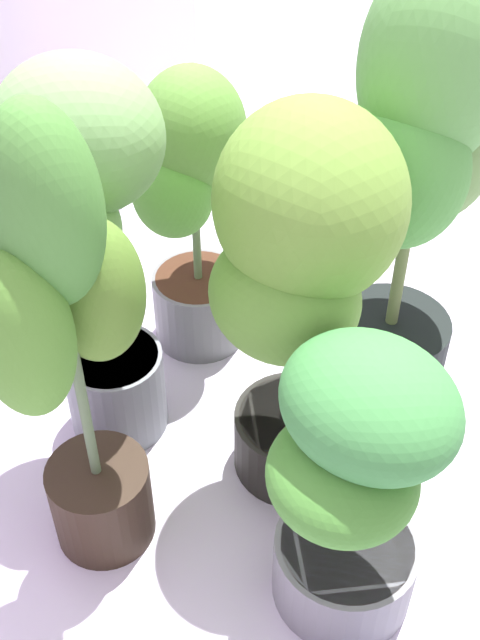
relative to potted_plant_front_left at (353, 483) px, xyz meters
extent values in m
plane|color=silver|center=(0.32, 0.06, -0.35)|extent=(8.00, 8.00, 0.00)
cylinder|color=slate|center=(0.01, -0.01, -0.27)|extent=(0.27, 0.27, 0.15)
cylinder|color=#472C1B|center=(0.01, -0.01, -0.20)|extent=(0.25, 0.25, 0.02)
cylinder|color=#5B7544|center=(0.01, -0.01, 0.02)|extent=(0.02, 0.02, 0.43)
ellipsoid|color=#3E8641|center=(0.01, -0.01, 0.18)|extent=(0.37, 0.38, 0.19)
ellipsoid|color=#458631|center=(-0.04, 0.02, 0.07)|extent=(0.33, 0.33, 0.15)
cylinder|color=slate|center=(0.64, 0.48, -0.25)|extent=(0.23, 0.23, 0.19)
cylinder|color=#482B1B|center=(0.64, 0.48, -0.17)|extent=(0.22, 0.22, 0.02)
cylinder|color=#60804A|center=(0.64, 0.48, 0.07)|extent=(0.02, 0.02, 0.46)
ellipsoid|color=#598F37|center=(0.64, 0.48, 0.24)|extent=(0.30, 0.30, 0.28)
ellipsoid|color=#529734|center=(0.56, 0.51, 0.12)|extent=(0.20, 0.21, 0.21)
ellipsoid|color=#55972D|center=(0.72, 0.46, 0.11)|extent=(0.19, 0.19, 0.19)
cylinder|color=black|center=(0.58, 0.00, -0.25)|extent=(0.28, 0.28, 0.21)
cylinder|color=#3D3123|center=(0.58, 0.00, -0.15)|extent=(0.26, 0.26, 0.02)
cylinder|color=olive|center=(0.58, 0.00, 0.21)|extent=(0.03, 0.03, 0.70)
ellipsoid|color=#589548|center=(0.58, 0.00, 0.47)|extent=(0.33, 0.31, 0.42)
ellipsoid|color=#4B933D|center=(0.51, 0.02, 0.29)|extent=(0.31, 0.31, 0.30)
ellipsoid|color=#628F48|center=(0.66, -0.02, 0.26)|extent=(0.35, 0.35, 0.32)
cylinder|color=black|center=(0.29, 0.16, -0.28)|extent=(0.26, 0.26, 0.15)
cylinder|color=#482A19|center=(0.29, 0.16, -0.21)|extent=(0.24, 0.24, 0.02)
cylinder|color=#5D7144|center=(0.29, 0.16, 0.10)|extent=(0.03, 0.03, 0.61)
ellipsoid|color=olive|center=(0.29, 0.16, 0.34)|extent=(0.47, 0.47, 0.35)
ellipsoid|color=#5D8F34|center=(0.23, 0.18, 0.18)|extent=(0.29, 0.32, 0.25)
cylinder|color=#302218|center=(0.02, 0.49, -0.25)|extent=(0.20, 0.20, 0.19)
cylinder|color=#472E25|center=(0.02, 0.49, -0.17)|extent=(0.19, 0.19, 0.02)
cylinder|color=#59714B|center=(0.02, 0.49, 0.18)|extent=(0.02, 0.02, 0.68)
ellipsoid|color=#478235|center=(0.02, 0.49, 0.44)|extent=(0.25, 0.25, 0.33)
ellipsoid|color=#528930|center=(-0.07, 0.51, 0.26)|extent=(0.18, 0.18, 0.31)
ellipsoid|color=#59802D|center=(0.09, 0.47, 0.24)|extent=(0.24, 0.24, 0.28)
cylinder|color=slate|center=(0.30, 0.57, -0.24)|extent=(0.22, 0.22, 0.21)
cylinder|color=#41291A|center=(0.30, 0.57, -0.14)|extent=(0.20, 0.20, 0.02)
cylinder|color=#5D7243|center=(0.30, 0.57, 0.17)|extent=(0.02, 0.02, 0.60)
ellipsoid|color=#77AB61|center=(0.30, 0.57, 0.39)|extent=(0.30, 0.34, 0.29)
ellipsoid|color=#7CB260|center=(0.22, 0.59, 0.24)|extent=(0.28, 0.25, 0.19)
camera|label=1|loc=(-0.82, -0.04, 1.06)|focal=44.31mm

